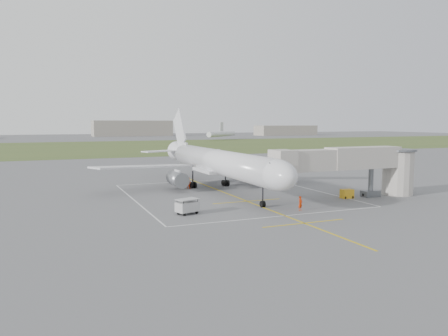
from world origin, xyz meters
name	(u,v)px	position (x,y,z in m)	size (l,w,h in m)	color
ground	(220,191)	(0.00, 0.00, 0.00)	(700.00, 700.00, 0.00)	#565659
grass_strip	(106,147)	(0.00, 130.00, 0.01)	(700.00, 120.00, 0.02)	#415726
apron_markings	(235,196)	(0.00, -5.82, 0.01)	(28.20, 60.00, 0.01)	gold
airliner	(218,162)	(0.00, 0.75, 4.39)	(38.93, 46.75, 13.52)	silver
jet_bridge	(359,165)	(15.72, -13.50, 4.74)	(23.40, 5.00, 7.20)	#ACA49B
gpu_unit	(347,194)	(14.03, -13.25, 0.63)	(1.77, 1.31, 1.28)	gold
baggage_cart	(187,206)	(-10.03, -14.76, 0.92)	(2.94, 2.31, 1.79)	#AFAFAF
ramp_worker_nose	(300,203)	(3.30, -18.06, 0.87)	(0.64, 0.42, 1.75)	red
ramp_worker_wing	(189,183)	(-3.81, 3.96, 0.90)	(0.88, 0.68, 1.81)	#EB3B07
distant_hangars	(56,130)	(-16.15, 265.19, 5.17)	(345.00, 49.00, 12.00)	gray
distant_aircraft	(87,136)	(-3.90, 172.56, 3.59)	(179.13, 53.07, 8.85)	silver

